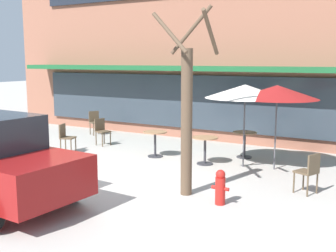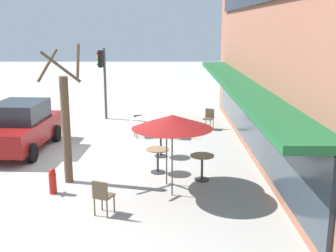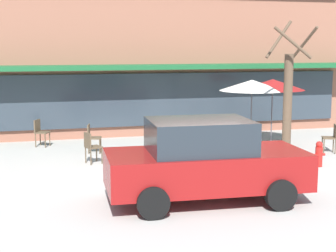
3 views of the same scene
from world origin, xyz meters
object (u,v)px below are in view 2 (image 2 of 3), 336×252
cafe_chair_0 (102,195)px  street_tree (66,123)px  cafe_table_near_wall (161,142)px  parked_sedan (20,127)px  cafe_table_streetside (158,157)px  fire_hydrant (53,181)px  cafe_chair_2 (209,117)px  patio_umbrella_cream_folded (167,115)px  cafe_table_by_tree (202,163)px  patio_umbrella_green_folded (172,122)px  cafe_chair_1 (176,125)px  cafe_chair_3 (139,124)px  traffic_light_pole (103,72)px

cafe_chair_0 → street_tree: size_ratio=0.22×
cafe_table_near_wall → parked_sedan: size_ratio=0.18×
cafe_table_streetside → fire_hydrant: size_ratio=1.08×
cafe_table_near_wall → cafe_table_streetside: 1.66m
parked_sedan → street_tree: 4.13m
cafe_chair_2 → fire_hydrant: size_ratio=1.26×
cafe_table_streetside → street_tree: street_tree is taller
patio_umbrella_cream_folded → cafe_table_by_tree: bearing=108.8°
parked_sedan → patio_umbrella_green_folded: bearing=52.3°
cafe_table_by_tree → patio_umbrella_cream_folded: patio_umbrella_cream_folded is taller
patio_umbrella_green_folded → cafe_chair_2: (-7.47, 1.68, -1.50)m
cafe_table_by_tree → cafe_chair_1: size_ratio=0.85×
cafe_table_streetside → cafe_chair_0: (3.03, -1.24, 0.01)m
cafe_table_near_wall → parked_sedan: bearing=-98.4°
patio_umbrella_green_folded → patio_umbrella_cream_folded: same height
cafe_table_by_tree → patio_umbrella_green_folded: 2.09m
cafe_table_near_wall → cafe_chair_3: bearing=-161.0°
cafe_table_by_tree → cafe_chair_2: 6.36m
patio_umbrella_green_folded → cafe_chair_0: size_ratio=2.47×
patio_umbrella_green_folded → cafe_chair_3: 6.44m
parked_sedan → cafe_chair_2: bearing=114.5°
cafe_chair_2 → fire_hydrant: (7.33, -4.90, -0.17)m
patio_umbrella_green_folded → cafe_chair_1: bearing=177.9°
cafe_chair_0 → cafe_table_by_tree: bearing=133.0°
cafe_chair_1 → cafe_chair_2: bearing=136.2°
fire_hydrant → parked_sedan: bearing=-151.3°
cafe_table_near_wall → cafe_table_streetside: size_ratio=1.00×
cafe_chair_1 → street_tree: bearing=-33.0°
parked_sedan → cafe_table_streetside: bearing=64.4°
cafe_table_near_wall → street_tree: (2.45, -2.63, 1.24)m
cafe_chair_1 → cafe_chair_3: 1.50m
traffic_light_pole → cafe_table_by_tree: bearing=26.1°
patio_umbrella_cream_folded → fire_hydrant: (0.67, -3.07, -1.67)m
fire_hydrant → street_tree: bearing=165.4°
cafe_table_near_wall → patio_umbrella_cream_folded: patio_umbrella_cream_folded is taller
cafe_table_streetside → patio_umbrella_green_folded: size_ratio=0.35×
cafe_table_by_tree → traffic_light_pole: 9.51m
cafe_table_by_tree → cafe_chair_0: size_ratio=0.85×
traffic_light_pole → fire_hydrant: 9.61m
cafe_table_streetside → cafe_chair_1: size_ratio=0.85×
cafe_chair_2 → traffic_light_pole: bearing=-113.0°
cafe_table_by_tree → parked_sedan: size_ratio=0.18×
patio_umbrella_green_folded → cafe_chair_3: (-6.13, -1.27, -1.50)m
patio_umbrella_green_folded → cafe_chair_3: patio_umbrella_green_folded is taller
cafe_table_near_wall → cafe_chair_3: (-2.67, -0.92, 0.01)m
cafe_chair_2 → parked_sedan: parked_sedan is taller
cafe_chair_0 → fire_hydrant: cafe_chair_0 is taller
cafe_chair_0 → fire_hydrant: bearing=-131.3°
cafe_table_near_wall → cafe_table_by_tree: same height
cafe_table_near_wall → cafe_chair_0: 4.86m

